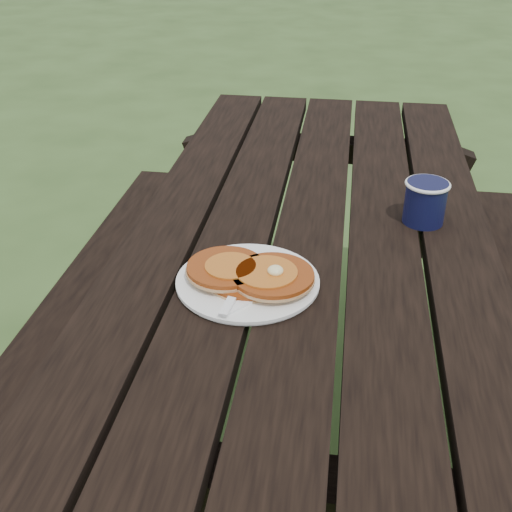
# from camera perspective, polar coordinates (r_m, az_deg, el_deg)

# --- Properties ---
(ground) EXTENTS (60.00, 60.00, 0.00)m
(ground) POSITION_cam_1_polar(r_m,az_deg,el_deg) (1.84, 3.84, -18.27)
(ground) COLOR #30481F
(ground) RESTS_ON ground
(picnic_table) EXTENTS (1.36, 1.80, 0.75)m
(picnic_table) POSITION_cam_1_polar(r_m,az_deg,el_deg) (1.58, 4.30, -9.50)
(picnic_table) COLOR black
(picnic_table) RESTS_ON ground
(plate) EXTENTS (0.31, 0.31, 0.01)m
(plate) POSITION_cam_1_polar(r_m,az_deg,el_deg) (1.16, -0.73, -2.32)
(plate) COLOR white
(plate) RESTS_ON picnic_table
(pancake_stack) EXTENTS (0.23, 0.16, 0.04)m
(pancake_stack) POSITION_cam_1_polar(r_m,az_deg,el_deg) (1.15, -0.48, -1.60)
(pancake_stack) COLOR #8E3910
(pancake_stack) RESTS_ON plate
(knife) EXTENTS (0.13, 0.15, 0.00)m
(knife) POSITION_cam_1_polar(r_m,az_deg,el_deg) (1.12, 0.72, -3.27)
(knife) COLOR white
(knife) RESTS_ON plate
(fork) EXTENTS (0.05, 0.16, 0.01)m
(fork) POSITION_cam_1_polar(r_m,az_deg,el_deg) (1.10, -2.10, -3.67)
(fork) COLOR white
(fork) RESTS_ON plate
(coffee_cup) EXTENTS (0.09, 0.09, 0.09)m
(coffee_cup) POSITION_cam_1_polar(r_m,az_deg,el_deg) (1.40, 14.84, 4.87)
(coffee_cup) COLOR black
(coffee_cup) RESTS_ON picnic_table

